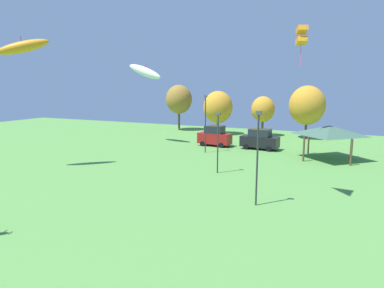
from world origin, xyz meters
The scene contains 13 objects.
kite_flying_6 centered at (-17.39, 39.22, 9.52)m, with size 5.44×1.66×2.77m.
kite_flying_7 centered at (-19.28, 22.35, 11.12)m, with size 4.10×3.78×2.06m.
kite_flying_8 centered at (2.73, 35.56, 12.47)m, with size 1.29×1.35×3.83m.
parked_car_leftmost centered at (-8.18, 41.01, 1.27)m, with size 4.34×2.19×2.63m.
parked_car_second_from_left centered at (-2.33, 41.12, 1.23)m, with size 4.69×2.33×2.51m.
park_pavilion centered at (5.63, 38.58, 3.08)m, with size 5.76×5.55×3.60m.
light_post_0 centered at (2.27, 21.46, 3.50)m, with size 0.36×0.20×6.20m.
light_post_1 centered at (-2.99, 28.27, 3.10)m, with size 0.36×0.20×5.41m.
light_post_2 centered at (-7.62, 36.55, 3.73)m, with size 0.36×0.20×6.64m.
treeline_tree_0 centered at (-19.53, 53.24, 5.32)m, with size 4.50×4.50×7.81m.
treeline_tree_1 centered at (-11.58, 51.25, 4.31)m, with size 4.63×4.63×6.87m.
treeline_tree_2 centered at (-4.70, 52.51, 4.11)m, with size 3.56×3.56×6.09m.
treeline_tree_3 centered at (1.72, 52.66, 4.86)m, with size 5.18×5.18×7.71m.
Camera 1 is at (7.46, 0.24, 7.80)m, focal length 32.00 mm.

